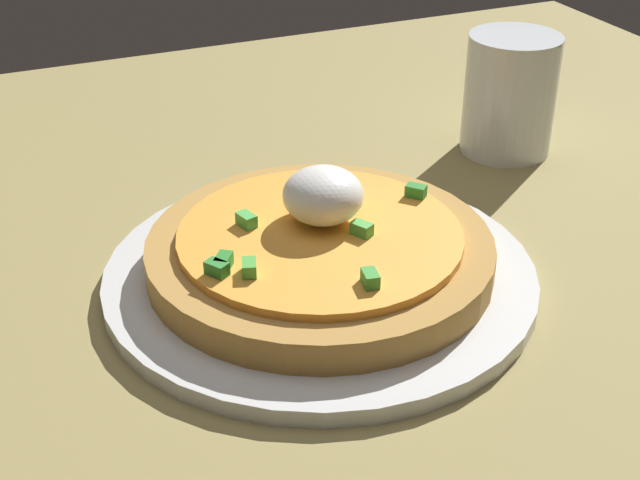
% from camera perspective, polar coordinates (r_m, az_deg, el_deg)
% --- Properties ---
extents(dining_table, '(1.19, 0.74, 0.02)m').
position_cam_1_polar(dining_table, '(0.63, -9.76, -0.28)').
color(dining_table, '#93844D').
rests_on(dining_table, ground).
extents(plate, '(0.27, 0.27, 0.01)m').
position_cam_1_polar(plate, '(0.56, -0.00, -2.26)').
color(plate, silver).
rests_on(plate, dining_table).
extents(pizza, '(0.21, 0.21, 0.06)m').
position_cam_1_polar(pizza, '(0.55, 0.01, -0.45)').
color(pizza, '#B78740').
rests_on(pizza, plate).
extents(cup_near, '(0.07, 0.07, 0.10)m').
position_cam_1_polar(cup_near, '(0.73, 12.01, 8.86)').
color(cup_near, silver).
rests_on(cup_near, dining_table).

